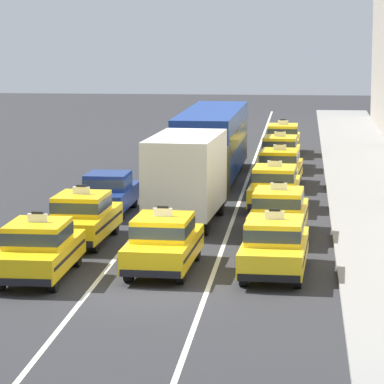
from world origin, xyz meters
TOP-DOWN VIEW (x-y plane):
  - ground_plane at (0.00, 0.00)m, footprint 160.00×160.00m
  - lane_stripe_left_center at (-1.60, 20.00)m, footprint 0.14×80.00m
  - lane_stripe_center_right at (1.60, 20.00)m, footprint 0.14×80.00m
  - sidewalk_curb at (7.20, 15.00)m, footprint 4.00×90.00m
  - taxi_left_nearest at (-3.31, 1.26)m, footprint 1.83×4.56m
  - taxi_left_second at (-3.10, 6.36)m, footprint 1.96×4.61m
  - sedan_left_third at (-3.23, 11.91)m, footprint 1.83×4.33m
  - taxi_center_nearest at (0.11, 2.56)m, footprint 1.98×4.62m
  - box_truck_center_second at (0.03, 10.50)m, footprint 2.60×7.08m
  - bus_center_third at (-0.06, 21.55)m, footprint 2.71×11.24m
  - taxi_right_nearest at (3.37, 2.39)m, footprint 1.99×4.63m
  - taxi_right_second at (3.36, 7.90)m, footprint 2.02×4.64m
  - taxi_right_third at (3.06, 13.79)m, footprint 2.00×4.63m
  - taxi_right_fourth at (3.14, 19.39)m, footprint 2.04×4.65m
  - taxi_right_fifth at (3.02, 25.08)m, footprint 1.98×4.62m
  - taxi_right_sixth at (3.04, 31.31)m, footprint 1.88×4.58m

SIDE VIEW (x-z plane):
  - ground_plane at x=0.00m, z-range 0.00..0.00m
  - lane_stripe_left_center at x=-1.60m, z-range 0.00..0.01m
  - lane_stripe_center_right at x=1.60m, z-range 0.00..0.01m
  - sidewalk_curb at x=7.20m, z-range 0.00..0.15m
  - sedan_left_third at x=-3.23m, z-range 0.06..1.64m
  - taxi_left_nearest at x=-3.31m, z-range -0.10..1.86m
  - taxi_left_second at x=-3.10m, z-range -0.10..1.86m
  - taxi_center_nearest at x=0.11m, z-range -0.10..1.86m
  - taxi_right_nearest at x=3.37m, z-range -0.10..1.86m
  - taxi_right_second at x=3.36m, z-range -0.10..1.86m
  - taxi_right_third at x=3.06m, z-range -0.10..1.86m
  - taxi_right_fourth at x=3.14m, z-range -0.10..1.86m
  - taxi_right_fifth at x=3.02m, z-range -0.10..1.86m
  - taxi_right_sixth at x=3.04m, z-range -0.10..1.86m
  - box_truck_center_second at x=0.03m, z-range 0.14..3.41m
  - bus_center_third at x=-0.06m, z-range 0.21..3.43m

